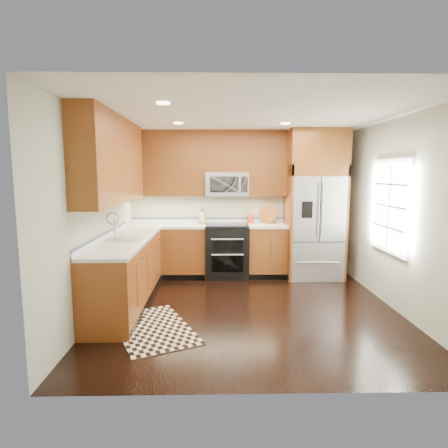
{
  "coord_description": "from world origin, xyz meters",
  "views": [
    {
      "loc": [
        -0.43,
        -4.93,
        1.85
      ],
      "look_at": [
        -0.32,
        0.6,
        1.1
      ],
      "focal_mm": 30.0,
      "sensor_mm": 36.0,
      "label": 1
    }
  ],
  "objects_px": {
    "range": "(227,251)",
    "utensil_crock": "(250,217)",
    "refrigerator": "(315,205)",
    "knife_block": "(203,217)",
    "rug": "(153,328)"
  },
  "relations": [
    {
      "from": "range",
      "to": "utensil_crock",
      "type": "height_order",
      "value": "utensil_crock"
    },
    {
      "from": "refrigerator",
      "to": "knife_block",
      "type": "height_order",
      "value": "refrigerator"
    },
    {
      "from": "refrigerator",
      "to": "utensil_crock",
      "type": "xyz_separation_m",
      "value": [
        -1.11,
        0.28,
        -0.24
      ]
    },
    {
      "from": "utensil_crock",
      "to": "rug",
      "type": "bearing_deg",
      "value": -118.75
    },
    {
      "from": "refrigerator",
      "to": "knife_block",
      "type": "relative_size",
      "value": 9.6
    },
    {
      "from": "range",
      "to": "utensil_crock",
      "type": "xyz_separation_m",
      "value": [
        0.44,
        0.24,
        0.59
      ]
    },
    {
      "from": "rug",
      "to": "knife_block",
      "type": "bearing_deg",
      "value": 53.6
    },
    {
      "from": "rug",
      "to": "refrigerator",
      "type": "bearing_deg",
      "value": 17.19
    },
    {
      "from": "range",
      "to": "rug",
      "type": "height_order",
      "value": "range"
    },
    {
      "from": "rug",
      "to": "knife_block",
      "type": "relative_size",
      "value": 4.97
    },
    {
      "from": "rug",
      "to": "utensil_crock",
      "type": "relative_size",
      "value": 3.85
    },
    {
      "from": "range",
      "to": "knife_block",
      "type": "distance_m",
      "value": 0.76
    },
    {
      "from": "rug",
      "to": "utensil_crock",
      "type": "bearing_deg",
      "value": 36.36
    },
    {
      "from": "rug",
      "to": "utensil_crock",
      "type": "height_order",
      "value": "utensil_crock"
    },
    {
      "from": "range",
      "to": "refrigerator",
      "type": "height_order",
      "value": "refrigerator"
    }
  ]
}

